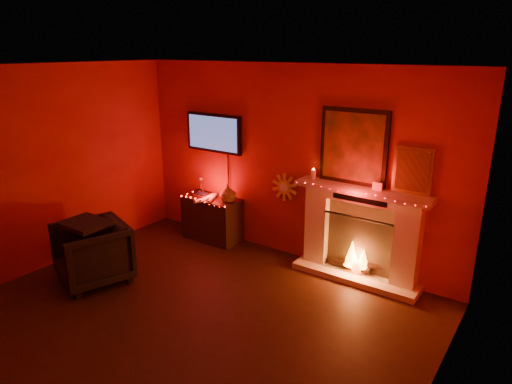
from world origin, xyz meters
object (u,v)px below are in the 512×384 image
at_px(tv, 214,133).
at_px(armchair, 92,253).
at_px(sunburst_clock, 284,187).
at_px(fireplace, 360,225).
at_px(console_table, 213,217).

bearing_deg(tv, armchair, -98.25).
relative_size(sunburst_clock, armchair, 0.47).
bearing_deg(fireplace, console_table, -176.84).
bearing_deg(sunburst_clock, fireplace, -4.37).
height_order(fireplace, tv, fireplace).
distance_m(fireplace, console_table, 2.37).
height_order(fireplace, sunburst_clock, fireplace).
bearing_deg(armchair, console_table, 97.81).
distance_m(tv, sunburst_clock, 1.41).
relative_size(fireplace, console_table, 2.31).
height_order(tv, armchair, tv).
relative_size(tv, armchair, 1.46).
bearing_deg(console_table, armchair, -101.87).
bearing_deg(armchair, tv, 101.44).
bearing_deg(fireplace, sunburst_clock, 175.63).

